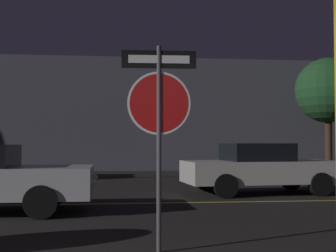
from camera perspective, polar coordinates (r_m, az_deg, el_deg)
The scene contains 5 objects.
road_center_stripe at distance 10.55m, azimuth -5.99°, elevation -9.38°, with size 40.26×0.12×0.01m, color gold.
stop_sign at distance 5.77m, azimuth -1.11°, elevation 2.46°, with size 0.93×0.06×2.54m.
passing_car_3 at distance 12.73m, azimuth 11.16°, elevation -5.06°, with size 4.26×2.13×1.34m.
tree_1 at distance 22.87m, azimuth 18.91°, elevation 4.08°, with size 3.01×3.01×5.31m.
building_backdrop at distance 25.28m, azimuth -3.52°, elevation 1.20°, with size 31.46×4.29×5.64m, color #4C4C56.
Camera 1 is at (-0.10, -3.53, 1.32)m, focal length 50.00 mm.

